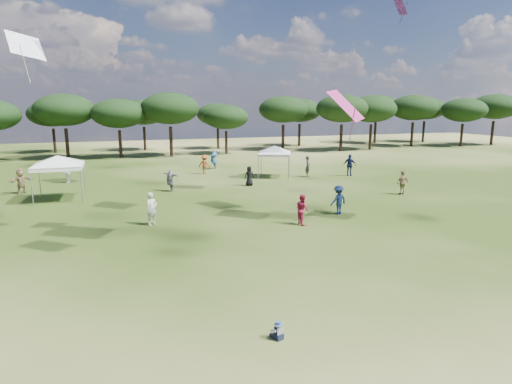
# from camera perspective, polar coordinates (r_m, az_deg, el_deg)

# --- Properties ---
(ground) EXTENTS (140.00, 140.00, 0.00)m
(ground) POSITION_cam_1_polar(r_m,az_deg,el_deg) (10.63, 6.27, -23.26)
(ground) COLOR #324715
(ground) RESTS_ON ground
(tree_line) EXTENTS (108.78, 17.63, 7.77)m
(tree_line) POSITION_cam_1_polar(r_m,az_deg,el_deg) (55.62, -12.76, 10.56)
(tree_line) COLOR black
(tree_line) RESTS_ON ground
(tent_left) EXTENTS (6.01, 6.01, 3.21)m
(tent_left) POSITION_cam_1_polar(r_m,az_deg,el_deg) (30.15, -24.97, 4.20)
(tent_left) COLOR gray
(tent_left) RESTS_ON ground
(tent_right) EXTENTS (4.91, 4.91, 2.99)m
(tent_right) POSITION_cam_1_polar(r_m,az_deg,el_deg) (36.45, 2.49, 5.99)
(tent_right) COLOR gray
(tent_right) RESTS_ON ground
(toddler) EXTENTS (0.37, 0.40, 0.50)m
(toddler) POSITION_cam_1_polar(r_m,az_deg,el_deg) (11.83, 2.96, -18.03)
(toddler) COLOR black
(toddler) RESTS_ON ground
(festival_crowd) EXTENTS (28.26, 22.41, 1.90)m
(festival_crowd) POSITION_cam_1_polar(r_m,az_deg,el_deg) (31.72, -8.78, 1.92)
(festival_crowd) COLOR white
(festival_crowd) RESTS_ON ground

